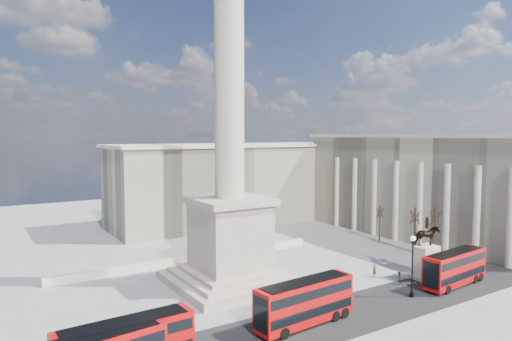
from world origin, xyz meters
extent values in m
plane|color=#9B9893|center=(0.00, 0.00, 0.00)|extent=(180.00, 180.00, 0.00)
cube|color=#262626|center=(5.00, -10.00, 0.00)|extent=(120.00, 9.00, 0.01)
cube|color=#B5AA97|center=(0.00, 5.00, 0.50)|extent=(14.00, 14.00, 1.00)
cube|color=#B5AA97|center=(0.00, 5.00, 1.25)|extent=(12.00, 12.00, 0.50)
cube|color=#B5AA97|center=(0.00, 5.00, 1.75)|extent=(10.00, 10.00, 0.50)
cube|color=#B5AA97|center=(0.00, 5.00, 6.00)|extent=(8.00, 8.00, 8.00)
cube|color=#B5AA97|center=(0.00, 5.00, 10.40)|extent=(9.00, 9.00, 0.80)
cylinder|color=beige|center=(0.00, 5.00, 27.80)|extent=(3.60, 3.60, 34.00)
cube|color=beige|center=(0.00, 16.00, 0.55)|extent=(40.00, 0.60, 1.10)
cube|color=beige|center=(45.00, 10.00, 9.00)|extent=(18.00, 45.00, 18.00)
cube|color=beige|center=(45.00, 10.00, 18.30)|extent=(19.00, 46.00, 0.60)
cube|color=beige|center=(20.00, 40.00, 8.00)|extent=(50.00, 16.00, 16.00)
cube|color=beige|center=(20.00, 40.00, 16.30)|extent=(51.00, 17.00, 0.60)
cube|color=black|center=(-20.12, -11.00, 4.26)|extent=(9.72, 3.28, 0.06)
cube|color=#B70909|center=(0.01, -9.81, 2.35)|extent=(11.05, 3.30, 4.01)
cube|color=black|center=(0.01, -9.81, 1.63)|extent=(10.62, 3.32, 0.89)
cube|color=black|center=(0.01, -9.81, 3.42)|extent=(10.62, 3.32, 0.89)
cube|color=black|center=(0.01, -9.81, 4.39)|extent=(9.94, 2.97, 0.06)
cylinder|color=black|center=(-3.57, -10.08, 0.54)|extent=(1.28, 2.67, 1.09)
cylinder|color=black|center=(3.05, -9.58, 0.54)|extent=(1.28, 2.67, 1.09)
cylinder|color=black|center=(4.36, -9.48, 0.54)|extent=(1.28, 2.67, 1.09)
cube|color=#B70909|center=(22.82, -10.49, 2.27)|extent=(10.67, 3.29, 3.87)
cube|color=black|center=(22.82, -10.49, 1.58)|extent=(10.26, 3.32, 0.86)
cube|color=black|center=(22.82, -10.49, 3.29)|extent=(10.26, 3.32, 0.86)
cube|color=black|center=(22.82, -10.49, 4.23)|extent=(9.60, 2.96, 0.06)
cylinder|color=black|center=(19.36, -10.79, 0.53)|extent=(1.26, 2.59, 1.05)
cylinder|color=black|center=(25.75, -10.23, 0.53)|extent=(1.26, 2.59, 1.05)
cylinder|color=black|center=(27.00, -10.12, 0.53)|extent=(1.26, 2.59, 1.05)
cube|color=black|center=(-17.35, -9.63, 3.33)|extent=(10.30, 2.91, 0.87)
cube|color=black|center=(-17.35, -9.63, 4.28)|extent=(9.65, 2.59, 0.06)
cylinder|color=black|center=(15.10, -10.31, 0.27)|extent=(0.48, 0.48, 0.54)
cylinder|color=black|center=(15.10, -10.31, 3.26)|extent=(0.17, 0.17, 6.52)
cylinder|color=black|center=(15.10, -10.31, 6.42)|extent=(0.33, 0.33, 0.33)
sphere|color=silver|center=(15.10, -10.31, 6.80)|extent=(0.61, 0.61, 0.61)
cube|color=beige|center=(22.37, -6.67, 0.24)|extent=(3.83, 2.88, 0.48)
cube|color=beige|center=(22.37, -6.67, 2.11)|extent=(3.07, 2.11, 4.22)
imported|color=black|center=(22.37, -6.67, 5.51)|extent=(3.36, 2.42, 2.59)
cylinder|color=black|center=(22.37, -6.67, 7.11)|extent=(0.48, 0.48, 1.15)
sphere|color=black|center=(22.37, -6.67, 7.86)|extent=(0.35, 0.35, 0.35)
cylinder|color=#332319|center=(31.52, -1.28, 3.88)|extent=(0.31, 0.31, 7.75)
cylinder|color=#332319|center=(31.48, 2.28, 3.62)|extent=(0.33, 0.33, 7.24)
cylinder|color=#332319|center=(33.27, 11.04, 3.16)|extent=(0.27, 0.27, 6.32)
imported|color=black|center=(17.17, -2.81, 0.79)|extent=(0.65, 0.50, 1.59)
imported|color=black|center=(17.46, -6.50, 0.80)|extent=(0.90, 0.78, 1.60)
imported|color=black|center=(4.87, -4.44, 0.78)|extent=(0.94, 0.88, 1.56)
camera|label=1|loc=(-27.06, -43.48, 18.43)|focal=32.00mm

